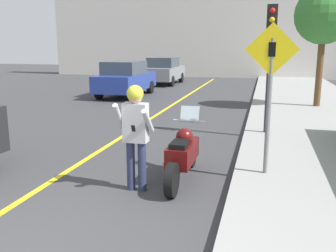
{
  "coord_description": "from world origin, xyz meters",
  "views": [
    {
      "loc": [
        3.07,
        -3.33,
        2.42
      ],
      "look_at": [
        1.37,
        3.24,
        0.95
      ],
      "focal_mm": 40.0,
      "sensor_mm": 36.0,
      "label": 1
    }
  ],
  "objects_px": {
    "street_tree": "(324,16)",
    "crossing_sign": "(270,85)",
    "traffic_light": "(271,44)",
    "parked_car_grey": "(164,71)",
    "motorcycle": "(183,154)",
    "person_biker": "(136,126)",
    "parked_car_blue": "(125,78)"
  },
  "relations": [
    {
      "from": "motorcycle",
      "to": "street_tree",
      "type": "height_order",
      "value": "street_tree"
    },
    {
      "from": "person_biker",
      "to": "parked_car_grey",
      "type": "bearing_deg",
      "value": 103.68
    },
    {
      "from": "parked_car_blue",
      "to": "parked_car_grey",
      "type": "relative_size",
      "value": 1.0
    },
    {
      "from": "parked_car_grey",
      "to": "crossing_sign",
      "type": "bearing_deg",
      "value": -68.78
    },
    {
      "from": "parked_car_grey",
      "to": "traffic_light",
      "type": "bearing_deg",
      "value": -63.96
    },
    {
      "from": "traffic_light",
      "to": "person_biker",
      "type": "bearing_deg",
      "value": -115.87
    },
    {
      "from": "street_tree",
      "to": "parked_car_blue",
      "type": "distance_m",
      "value": 9.07
    },
    {
      "from": "street_tree",
      "to": "parked_car_grey",
      "type": "bearing_deg",
      "value": 136.12
    },
    {
      "from": "street_tree",
      "to": "parked_car_blue",
      "type": "relative_size",
      "value": 1.05
    },
    {
      "from": "crossing_sign",
      "to": "traffic_light",
      "type": "distance_m",
      "value": 3.42
    },
    {
      "from": "motorcycle",
      "to": "parked_car_blue",
      "type": "xyz_separation_m",
      "value": [
        -5.15,
        10.61,
        0.37
      ]
    },
    {
      "from": "parked_car_grey",
      "to": "motorcycle",
      "type": "bearing_deg",
      "value": -73.68
    },
    {
      "from": "street_tree",
      "to": "parked_car_grey",
      "type": "distance_m",
      "value": 11.68
    },
    {
      "from": "motorcycle",
      "to": "traffic_light",
      "type": "xyz_separation_m",
      "value": [
        1.46,
        3.67,
        1.95
      ]
    },
    {
      "from": "motorcycle",
      "to": "street_tree",
      "type": "xyz_separation_m",
      "value": [
        3.33,
        8.75,
        2.98
      ]
    },
    {
      "from": "motorcycle",
      "to": "person_biker",
      "type": "xyz_separation_m",
      "value": [
        -0.65,
        -0.69,
        0.62
      ]
    },
    {
      "from": "crossing_sign",
      "to": "parked_car_blue",
      "type": "height_order",
      "value": "crossing_sign"
    },
    {
      "from": "motorcycle",
      "to": "street_tree",
      "type": "relative_size",
      "value": 0.5
    },
    {
      "from": "street_tree",
      "to": "parked_car_grey",
      "type": "xyz_separation_m",
      "value": [
        -8.2,
        7.89,
        -2.62
      ]
    },
    {
      "from": "motorcycle",
      "to": "parked_car_blue",
      "type": "height_order",
      "value": "parked_car_blue"
    },
    {
      "from": "traffic_light",
      "to": "street_tree",
      "type": "height_order",
      "value": "street_tree"
    },
    {
      "from": "street_tree",
      "to": "crossing_sign",
      "type": "bearing_deg",
      "value": -102.51
    },
    {
      "from": "crossing_sign",
      "to": "parked_car_blue",
      "type": "bearing_deg",
      "value": 122.74
    },
    {
      "from": "crossing_sign",
      "to": "parked_car_grey",
      "type": "bearing_deg",
      "value": 111.22
    },
    {
      "from": "crossing_sign",
      "to": "traffic_light",
      "type": "bearing_deg",
      "value": 90.01
    },
    {
      "from": "motorcycle",
      "to": "parked_car_blue",
      "type": "bearing_deg",
      "value": 115.89
    },
    {
      "from": "crossing_sign",
      "to": "parked_car_blue",
      "type": "distance_m",
      "value": 12.26
    },
    {
      "from": "person_biker",
      "to": "parked_car_grey",
      "type": "distance_m",
      "value": 17.83
    },
    {
      "from": "crossing_sign",
      "to": "street_tree",
      "type": "relative_size",
      "value": 0.6
    },
    {
      "from": "traffic_light",
      "to": "parked_car_grey",
      "type": "distance_m",
      "value": 14.51
    },
    {
      "from": "parked_car_grey",
      "to": "street_tree",
      "type": "bearing_deg",
      "value": -43.88
    },
    {
      "from": "street_tree",
      "to": "parked_car_blue",
      "type": "height_order",
      "value": "street_tree"
    }
  ]
}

